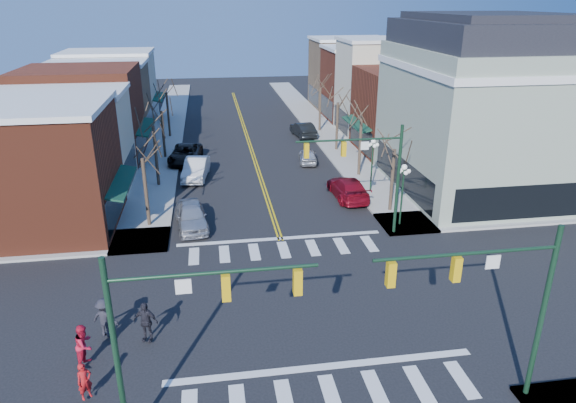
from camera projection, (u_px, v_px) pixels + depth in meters
name	position (u px, v px, depth m)	size (l,w,h in m)	color
ground	(302.00, 306.00, 25.52)	(160.00, 160.00, 0.00)	black
sidewalk_left	(156.00, 182.00, 42.61)	(3.50, 70.00, 0.15)	#9E9B93
sidewalk_right	(359.00, 171.00, 45.11)	(3.50, 70.00, 0.15)	#9E9B93
bldg_left_brick_a	(30.00, 171.00, 32.62)	(10.00, 8.50, 8.00)	maroon
bldg_left_stucco_a	(62.00, 143.00, 39.82)	(10.00, 7.00, 7.50)	beige
bldg_left_brick_b	(83.00, 115.00, 46.99)	(10.00, 9.00, 8.50)	maroon
bldg_left_tan	(100.00, 102.00, 54.69)	(10.00, 7.50, 7.80)	#87694A
bldg_left_stucco_b	(111.00, 89.00, 61.73)	(10.00, 8.00, 8.20)	beige
bldg_right_brick_a	(412.00, 111.00, 49.91)	(10.00, 8.50, 8.00)	maroon
bldg_right_stucco	(386.00, 88.00, 56.65)	(10.00, 7.00, 10.00)	beige
bldg_right_brick_b	(366.00, 84.00, 63.82)	(10.00, 8.00, 8.50)	maroon
bldg_right_tan	(349.00, 74.00, 71.07)	(10.00, 8.00, 9.00)	#87694A
victorian_corner	(483.00, 106.00, 38.74)	(12.25, 14.25, 13.30)	#919E89
traffic_mast_near_left	(173.00, 323.00, 16.19)	(6.60, 0.28, 7.20)	#14331E
traffic_mast_near_right	(499.00, 294.00, 17.78)	(6.60, 0.28, 7.20)	#14331E
traffic_mast_far_right	(370.00, 166.00, 31.37)	(6.60, 0.28, 7.20)	#14331E
lamppost_corner	(403.00, 184.00, 33.41)	(0.36, 0.36, 4.33)	#14331E
lamppost_midblock	(372.00, 156.00, 39.37)	(0.36, 0.36, 4.33)	#14331E
tree_left_a	(146.00, 193.00, 33.54)	(0.24, 0.24, 4.76)	#382B21
tree_left_b	(156.00, 156.00, 40.84)	(0.24, 0.24, 5.04)	#382B21
tree_left_c	(163.00, 135.00, 48.27)	(0.24, 0.24, 4.55)	#382B21
tree_left_d	(168.00, 115.00, 55.55)	(0.24, 0.24, 4.90)	#382B21
tree_right_a	(392.00, 181.00, 35.97)	(0.24, 0.24, 4.62)	#382B21
tree_right_b	(360.00, 147.00, 43.21)	(0.24, 0.24, 5.18)	#382B21
tree_right_c	(337.00, 127.00, 50.62)	(0.24, 0.24, 4.83)	#382B21
tree_right_d	(320.00, 110.00, 57.94)	(0.24, 0.24, 4.97)	#382B21
car_left_near	(191.00, 216.00, 33.97)	(1.95, 4.86, 1.66)	#B4B5B9
car_left_mid	(196.00, 169.00, 43.31)	(1.79, 5.13, 1.69)	white
car_left_far	(186.00, 154.00, 47.59)	(2.64, 5.73, 1.59)	black
car_right_near	(348.00, 188.00, 39.04)	(2.23, 5.49, 1.59)	maroon
car_right_mid	(308.00, 156.00, 47.50)	(1.58, 3.92, 1.33)	silver
car_right_far	(303.00, 130.00, 56.33)	(1.71, 4.90, 1.61)	black
pedestrian_red_a	(85.00, 381.00, 19.20)	(0.56, 0.37, 1.54)	#B51317
pedestrian_red_b	(84.00, 345.00, 20.92)	(0.92, 0.71, 1.89)	red
pedestrian_dark_a	(146.00, 322.00, 22.42)	(1.12, 0.47, 1.91)	black
pedestrian_dark_b	(105.00, 318.00, 22.72)	(1.21, 0.69, 1.87)	black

